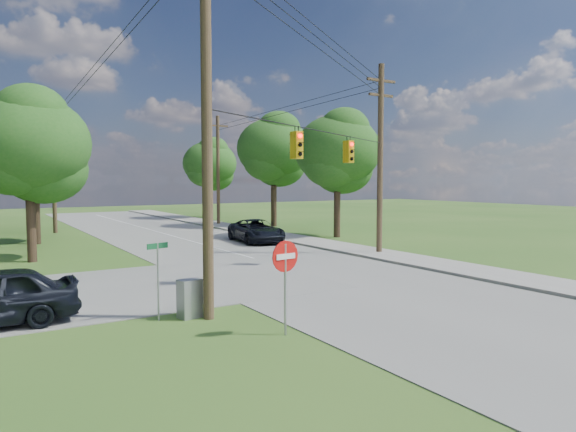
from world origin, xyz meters
TOP-DOWN VIEW (x-y plane):
  - ground at (0.00, 0.00)m, footprint 140.00×140.00m
  - main_road at (2.00, 5.00)m, footprint 10.00×100.00m
  - sidewalk_east at (8.70, 5.00)m, footprint 2.60×100.00m
  - pole_sw at (-4.60, 0.40)m, footprint 2.00×0.32m
  - pole_ne at (8.90, 8.00)m, footprint 2.00×0.32m
  - pole_north_e at (8.90, 30.00)m, footprint 2.00×0.32m
  - pole_north_w at (-5.00, 30.00)m, footprint 2.00×0.32m
  - power_lines at (1.50, 11.54)m, footprint 13.93×29.62m
  - traffic_signals at (2.55, 4.43)m, footprint 4.91×3.27m
  - tree_w_near at (-8.00, 15.00)m, footprint 6.00×6.00m
  - tree_w_mid at (-7.00, 23.00)m, footprint 6.40×6.40m
  - tree_e_near at (12.00, 16.00)m, footprint 6.20×6.20m
  - tree_e_mid at (12.50, 26.00)m, footprint 6.60×6.60m
  - tree_e_far at (11.50, 38.00)m, footprint 5.80×5.80m
  - car_main_north at (5.50, 16.27)m, footprint 3.11×5.64m
  - control_cabinet at (-5.04, 0.80)m, footprint 0.72×0.58m
  - do_not_enter_sign at (-3.50, -2.18)m, footprint 0.84×0.15m
  - street_name_sign at (-5.93, 1.00)m, footprint 0.67×0.21m

SIDE VIEW (x-z plane):
  - ground at x=0.00m, z-range 0.00..0.00m
  - main_road at x=2.00m, z-range 0.00..0.03m
  - sidewalk_east at x=8.70m, z-range 0.00..0.12m
  - control_cabinet at x=-5.04m, z-range 0.00..1.17m
  - car_main_north at x=5.50m, z-range 0.03..1.52m
  - street_name_sign at x=-5.93m, z-range 0.35..2.65m
  - do_not_enter_sign at x=-3.50m, z-range 0.57..3.11m
  - pole_north_e at x=8.90m, z-range 0.13..10.13m
  - pole_north_w at x=-5.00m, z-range 0.13..10.13m
  - pole_ne at x=8.90m, z-range 0.22..10.72m
  - traffic_signals at x=2.55m, z-range 4.97..6.02m
  - tree_e_far at x=11.50m, z-range 1.76..10.08m
  - tree_w_near at x=-8.00m, z-range 1.72..10.12m
  - pole_sw at x=-4.60m, z-range 0.23..12.23m
  - tree_e_near at x=12.00m, z-range 1.85..10.66m
  - tree_w_mid at x=-7.00m, z-range 1.97..11.19m
  - tree_e_mid at x=12.50m, z-range 2.09..11.73m
  - power_lines at x=1.50m, z-range 6.69..11.62m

